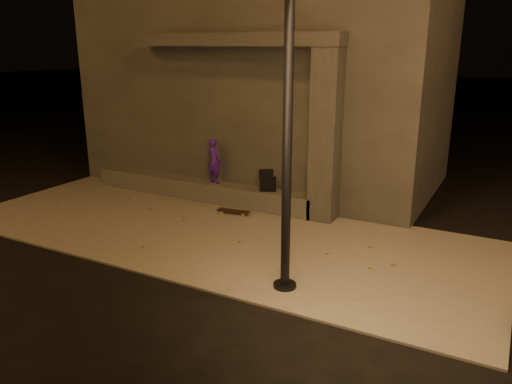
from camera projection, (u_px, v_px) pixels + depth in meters
The scene contains 9 objects.
ground at pixel (149, 270), 8.46m from camera, with size 120.00×120.00×0.00m, color black.
sidewalk at pixel (213, 231), 10.15m from camera, with size 11.00×4.40×0.04m, color slate.
building at pixel (270, 85), 13.66m from camera, with size 9.00×5.10×5.22m.
ledge at pixel (200, 189), 12.24m from camera, with size 6.00×0.55×0.45m, color #494742.
column at pixel (326, 137), 10.34m from camera, with size 0.55×0.55×3.60m, color #373532.
canopy at pixel (235, 40), 10.83m from camera, with size 5.00×0.70×0.28m, color #373532.
skateboarder at pixel (214, 161), 11.83m from camera, with size 0.39×0.26×1.08m, color #431695.
backpack at pixel (268, 183), 11.28m from camera, with size 0.43×0.37×0.52m.
skateboard at pixel (234, 211), 11.13m from camera, with size 0.76×0.30×0.08m.
Camera 1 is at (5.27, -5.96, 3.67)m, focal length 35.00 mm.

